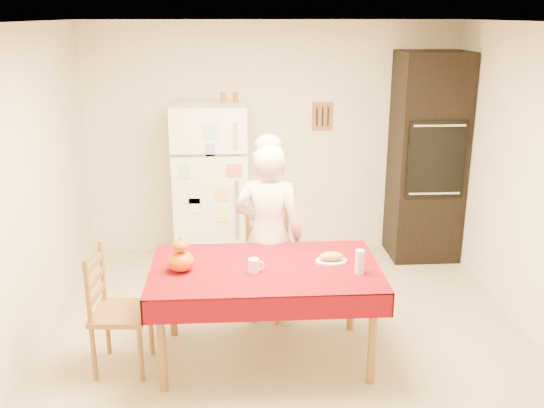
{
  "coord_description": "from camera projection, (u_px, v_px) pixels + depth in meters",
  "views": [
    {
      "loc": [
        -0.4,
        -4.22,
        2.56
      ],
      "look_at": [
        -0.12,
        0.2,
        1.16
      ],
      "focal_mm": 40.0,
      "sensor_mm": 36.0,
      "label": 1
    }
  ],
  "objects": [
    {
      "name": "oven_cabinet",
      "position": [
        427.0,
        158.0,
        6.41
      ],
      "size": [
        0.7,
        0.62,
        2.2
      ],
      "color": "black",
      "rests_on": "floor"
    },
    {
      "name": "spice_jar_mid",
      "position": [
        223.0,
        98.0,
        6.09
      ],
      "size": [
        0.05,
        0.05,
        0.1
      ],
      "primitive_type": "cylinder",
      "color": "#99511B",
      "rests_on": "refrigerator"
    },
    {
      "name": "pumpkin_lower",
      "position": [
        181.0,
        261.0,
        4.41
      ],
      "size": [
        0.2,
        0.2,
        0.15
      ],
      "primitive_type": "ellipsoid",
      "color": "#CF4C04",
      "rests_on": "dining_table"
    },
    {
      "name": "wine_glass",
      "position": [
        360.0,
        262.0,
        4.36
      ],
      "size": [
        0.07,
        0.07,
        0.18
      ],
      "primitive_type": "cylinder",
      "color": "silver",
      "rests_on": "dining_table"
    },
    {
      "name": "seated_woman",
      "position": [
        268.0,
        235.0,
        5.04
      ],
      "size": [
        0.64,
        0.49,
        1.59
      ],
      "primitive_type": "imported",
      "rotation": [
        0.0,
        0.0,
        2.94
      ],
      "color": "silver",
      "rests_on": "floor"
    },
    {
      "name": "bread_plate",
      "position": [
        331.0,
        261.0,
        4.57
      ],
      "size": [
        0.24,
        0.24,
        0.02
      ],
      "primitive_type": "cylinder",
      "color": "silver",
      "rests_on": "dining_table"
    },
    {
      "name": "chair_left",
      "position": [
        112.0,
        306.0,
        4.44
      ],
      "size": [
        0.43,
        0.45,
        0.95
      ],
      "rotation": [
        0.0,
        0.0,
        1.49
      ],
      "color": "brown",
      "rests_on": "floor"
    },
    {
      "name": "room_shell",
      "position": [
        291.0,
        151.0,
        4.32
      ],
      "size": [
        4.02,
        4.52,
        2.51
      ],
      "color": "#EFE3C9",
      "rests_on": "ground"
    },
    {
      "name": "refrigerator",
      "position": [
        211.0,
        185.0,
        6.3
      ],
      "size": [
        0.75,
        0.74,
        1.7
      ],
      "color": "white",
      "rests_on": "floor"
    },
    {
      "name": "bread_loaf",
      "position": [
        331.0,
        256.0,
        4.56
      ],
      "size": [
        0.18,
        0.1,
        0.06
      ],
      "primitive_type": "ellipsoid",
      "color": "#A2834F",
      "rests_on": "bread_plate"
    },
    {
      "name": "chair_far",
      "position": [
        264.0,
        257.0,
        5.33
      ],
      "size": [
        0.53,
        0.51,
        0.95
      ],
      "rotation": [
        0.0,
        0.0,
        -0.33
      ],
      "color": "brown",
      "rests_on": "floor"
    },
    {
      "name": "spice_jar_right",
      "position": [
        235.0,
        97.0,
        6.1
      ],
      "size": [
        0.05,
        0.05,
        0.1
      ],
      "primitive_type": "cylinder",
      "color": "brown",
      "rests_on": "refrigerator"
    },
    {
      "name": "coffee_mug",
      "position": [
        254.0,
        265.0,
        4.39
      ],
      "size": [
        0.08,
        0.08,
        0.1
      ],
      "primitive_type": "cylinder",
      "color": "white",
      "rests_on": "dining_table"
    },
    {
      "name": "floor",
      "position": [
        289.0,
        351.0,
        4.81
      ],
      "size": [
        4.5,
        4.5,
        0.0
      ],
      "primitive_type": "plane",
      "color": "tan",
      "rests_on": "ground"
    },
    {
      "name": "pumpkin_upper",
      "position": [
        180.0,
        246.0,
        4.37
      ],
      "size": [
        0.12,
        0.12,
        0.09
      ],
      "primitive_type": "ellipsoid",
      "color": "#D75A05",
      "rests_on": "pumpkin_lower"
    },
    {
      "name": "dining_table",
      "position": [
        265.0,
        275.0,
        4.51
      ],
      "size": [
        1.7,
        1.0,
        0.76
      ],
      "color": "brown",
      "rests_on": "floor"
    },
    {
      "name": "spice_jar_left",
      "position": [
        224.0,
        98.0,
        6.09
      ],
      "size": [
        0.05,
        0.05,
        0.1
      ],
      "primitive_type": "cylinder",
      "color": "#925F1A",
      "rests_on": "refrigerator"
    }
  ]
}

